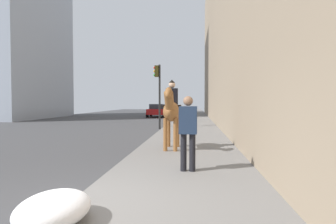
% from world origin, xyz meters
% --- Properties ---
extents(sidewalk_slab, '(120.00, 3.39, 0.12)m').
position_xyz_m(sidewalk_slab, '(0.00, -1.69, 0.06)').
color(sidewalk_slab, slate).
rests_on(sidewalk_slab, ground).
extents(mounted_horse_near, '(2.15, 0.61, 2.31)m').
position_xyz_m(mounted_horse_near, '(5.26, -1.18, 1.41)').
color(mounted_horse_near, brown).
rests_on(mounted_horse_near, sidewalk_slab).
extents(pedestrian_greeting, '(0.28, 0.41, 1.70)m').
position_xyz_m(pedestrian_greeting, '(2.32, -1.80, 1.10)').
color(pedestrian_greeting, black).
rests_on(pedestrian_greeting, sidewalk_slab).
extents(car_near_lane, '(3.96, 2.04, 1.44)m').
position_xyz_m(car_near_lane, '(27.32, 2.21, 0.74)').
color(car_near_lane, maroon).
rests_on(car_near_lane, ground).
extents(traffic_light_near_curb, '(0.20, 0.44, 3.98)m').
position_xyz_m(traffic_light_near_curb, '(13.32, 0.30, 2.66)').
color(traffic_light_near_curb, black).
rests_on(traffic_light_near_curb, ground).
extents(snow_pile_near, '(1.16, 0.89, 0.40)m').
position_xyz_m(snow_pile_near, '(-0.64, -0.15, 0.32)').
color(snow_pile_near, white).
rests_on(snow_pile_near, sidewalk_slab).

